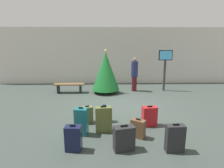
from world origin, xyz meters
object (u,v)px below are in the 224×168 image
suitcase_0 (175,138)px  waiting_bench (69,86)px  suitcase_3 (104,114)px  suitcase_5 (81,122)px  holiday_tree (106,71)px  suitcase_4 (138,129)px  suitcase_8 (73,138)px  traveller_0 (134,74)px  suitcase_1 (149,116)px  flight_info_kiosk (165,64)px  suitcase_2 (87,115)px  suitcase_7 (104,119)px  suitcase_6 (124,138)px

suitcase_0 → waiting_bench: bearing=123.4°
suitcase_3 → suitcase_5: bearing=-126.9°
holiday_tree → suitcase_0: bearing=-72.5°
waiting_bench → suitcase_4: (2.81, -4.72, -0.11)m
suitcase_0 → suitcase_8: bearing=177.5°
holiday_tree → suitcase_4: size_ratio=4.06×
waiting_bench → suitcase_0: size_ratio=2.14×
traveller_0 → suitcase_1: (-0.13, -4.28, -0.63)m
holiday_tree → suitcase_1: 4.25m
waiting_bench → suitcase_4: suitcase_4 is taller
suitcase_3 → suitcase_5: suitcase_5 is taller
holiday_tree → suitcase_3: holiday_tree is taller
flight_info_kiosk → suitcase_8: flight_info_kiosk is taller
suitcase_2 → suitcase_8: bearing=-96.1°
suitcase_7 → traveller_0: bearing=71.5°
traveller_0 → suitcase_1: traveller_0 is taller
flight_info_kiosk → suitcase_7: bearing=-124.0°
suitcase_4 → suitcase_7: (-0.95, 0.37, 0.12)m
holiday_tree → suitcase_1: holiday_tree is taller
waiting_bench → suitcase_1: suitcase_1 is taller
suitcase_2 → traveller_0: bearing=62.5°
suitcase_7 → suitcase_8: (-0.71, -0.96, -0.06)m
suitcase_0 → suitcase_3: (-1.71, 1.75, -0.06)m
suitcase_1 → suitcase_7: bearing=-165.6°
waiting_bench → flight_info_kiosk: bearing=3.8°
suitcase_1 → suitcase_5: suitcase_5 is taller
holiday_tree → flight_info_kiosk: size_ratio=1.03×
suitcase_0 → suitcase_5: size_ratio=0.87×
flight_info_kiosk → suitcase_0: size_ratio=3.04×
traveller_0 → suitcase_2: (-2.09, -4.01, -0.67)m
suitcase_3 → suitcase_8: size_ratio=0.88×
suitcase_3 → traveller_0: bearing=68.8°
suitcase_4 → suitcase_7: size_ratio=0.69×
suitcase_6 → suitcase_8: suitcase_8 is taller
suitcase_2 → suitcase_3: 0.55m
traveller_0 → suitcase_2: traveller_0 is taller
suitcase_7 → suitcase_8: size_ratio=1.19×
suitcase_1 → suitcase_6: suitcase_1 is taller
waiting_bench → suitcase_5: bearing=-74.8°
suitcase_2 → holiday_tree: bearing=81.1°
flight_info_kiosk → suitcase_8: size_ratio=3.25×
suitcase_4 → holiday_tree: bearing=101.2°
holiday_tree → suitcase_8: holiday_tree is taller
holiday_tree → suitcase_6: size_ratio=3.42×
traveller_0 → suitcase_0: 5.74m
suitcase_1 → suitcase_4: suitcase_1 is taller
suitcase_1 → suitcase_5: size_ratio=0.80×
flight_info_kiosk → suitcase_4: size_ratio=3.94×
suitcase_0 → suitcase_8: size_ratio=1.07×
holiday_tree → suitcase_4: holiday_tree is taller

